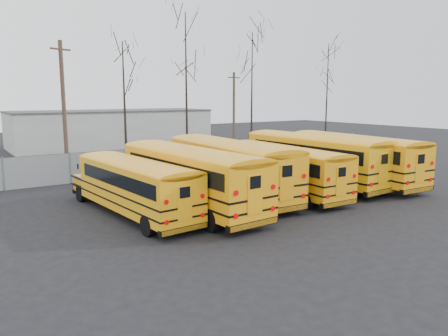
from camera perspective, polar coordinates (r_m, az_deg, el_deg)
ground at (r=23.87m, az=7.58°, el=-4.61°), size 120.00×120.00×0.00m
fence at (r=33.45m, az=-6.07°, el=1.19°), size 40.00×0.04×2.00m
distant_building at (r=52.43m, az=-14.40°, el=5.01°), size 22.00×8.00×4.00m
bus_a at (r=21.35m, az=-11.69°, el=-1.87°), size 3.07×10.16×2.81m
bus_b at (r=22.04m, az=-4.71°, el=-0.65°), size 3.24×11.78×3.26m
bus_c at (r=24.69m, az=0.49°, el=0.58°), size 3.40×12.08×3.34m
bus_d at (r=25.74m, az=7.60°, el=0.31°), size 2.81×10.55×2.93m
bus_e at (r=28.77m, az=11.35°, el=1.67°), size 3.19×12.10×3.36m
bus_f at (r=30.09m, az=16.28°, el=1.71°), size 3.47×11.84×3.27m
utility_pole_left at (r=35.01m, az=-20.20°, el=7.64°), size 1.64×0.83×9.77m
utility_pole_right at (r=45.58m, az=1.29°, el=7.43°), size 1.45×0.25×8.14m
tree_2 at (r=37.19m, az=-12.86°, el=8.09°), size 0.26×0.26×10.10m
tree_3 at (r=37.62m, az=-4.94°, el=10.19°), size 0.26×0.26×12.57m
tree_4 at (r=41.55m, az=3.64°, el=9.41°), size 0.26×0.26×11.53m
tree_5 at (r=46.72m, az=13.27°, el=8.83°), size 0.26×0.26×10.96m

